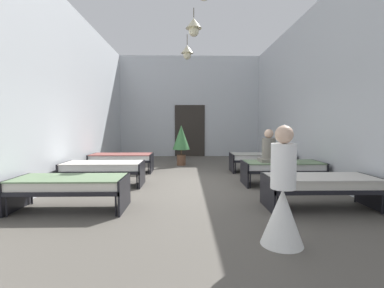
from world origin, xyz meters
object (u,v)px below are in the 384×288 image
at_px(bed_left_row_2, 122,158).
at_px(bed_right_row_2, 261,158).
at_px(bed_left_row_1, 103,168).
at_px(bed_right_row_1, 282,167).
at_px(patient_seated_primary, 269,150).
at_px(potted_plant, 181,140).
at_px(bed_right_row_0, 320,184).
at_px(bed_left_row_0, 70,185).
at_px(nurse_near_aisle, 283,202).

relative_size(bed_left_row_2, bed_right_row_2, 1.00).
bearing_deg(bed_left_row_1, bed_right_row_1, 0.00).
bearing_deg(bed_left_row_2, patient_seated_primary, -25.56).
xyz_separation_m(patient_seated_primary, potted_plant, (-2.19, 3.35, 0.07)).
relative_size(patient_seated_primary, potted_plant, 0.55).
distance_m(bed_right_row_0, bed_right_row_2, 3.80).
bearing_deg(bed_left_row_0, patient_seated_primary, 25.05).
bearing_deg(nurse_near_aisle, patient_seated_primary, -1.97).
xyz_separation_m(bed_right_row_2, nurse_near_aisle, (-1.19, -5.25, 0.09)).
bearing_deg(bed_left_row_1, patient_seated_primary, -0.31).
xyz_separation_m(bed_left_row_1, bed_right_row_1, (4.37, 0.00, 0.00)).
height_order(bed_right_row_0, nurse_near_aisle, nurse_near_aisle).
xyz_separation_m(nurse_near_aisle, potted_plant, (-1.35, 6.68, 0.41)).
xyz_separation_m(bed_left_row_0, nurse_near_aisle, (3.18, -1.45, 0.09)).
distance_m(bed_left_row_2, potted_plant, 2.37).
height_order(bed_left_row_2, nurse_near_aisle, nurse_near_aisle).
bearing_deg(potted_plant, bed_right_row_0, -64.10).
height_order(bed_left_row_1, patient_seated_primary, patient_seated_primary).
distance_m(bed_left_row_1, bed_left_row_2, 1.90).
bearing_deg(bed_right_row_0, nurse_near_aisle, -129.26).
relative_size(bed_left_row_2, patient_seated_primary, 2.38).
xyz_separation_m(bed_right_row_2, patient_seated_primary, (-0.35, -1.92, 0.43)).
bearing_deg(bed_left_row_0, bed_left_row_1, 90.00).
xyz_separation_m(bed_right_row_1, patient_seated_primary, (-0.35, -0.02, 0.43)).
relative_size(bed_right_row_0, bed_left_row_2, 1.00).
distance_m(bed_right_row_1, bed_left_row_2, 4.76).
relative_size(bed_left_row_2, potted_plant, 1.30).
relative_size(bed_left_row_0, nurse_near_aisle, 1.28).
relative_size(bed_left_row_0, bed_right_row_1, 1.00).
distance_m(bed_left_row_2, nurse_near_aisle, 6.14).
xyz_separation_m(bed_left_row_2, patient_seated_primary, (4.02, -1.92, 0.43)).
relative_size(bed_right_row_2, patient_seated_primary, 2.38).
distance_m(bed_left_row_0, bed_right_row_0, 4.37).
height_order(bed_right_row_0, bed_left_row_1, same).
distance_m(bed_right_row_0, potted_plant, 5.83).
distance_m(bed_left_row_1, patient_seated_primary, 4.04).
bearing_deg(nurse_near_aisle, bed_right_row_2, -0.61).
relative_size(bed_left_row_1, nurse_near_aisle, 1.28).
xyz_separation_m(bed_right_row_1, bed_left_row_2, (-4.37, 1.90, 0.00)).
bearing_deg(bed_left_row_2, bed_left_row_0, -90.00).
bearing_deg(patient_seated_primary, bed_left_row_1, 179.69).
xyz_separation_m(bed_left_row_1, bed_right_row_2, (4.37, 1.90, 0.00)).
distance_m(bed_right_row_1, potted_plant, 4.21).
distance_m(bed_left_row_0, patient_seated_primary, 4.46).
height_order(bed_left_row_0, patient_seated_primary, patient_seated_primary).
distance_m(nurse_near_aisle, patient_seated_primary, 3.45).
distance_m(bed_right_row_0, patient_seated_primary, 1.96).
relative_size(bed_right_row_0, nurse_near_aisle, 1.28).
bearing_deg(bed_left_row_2, bed_right_row_1, -23.51).
bearing_deg(potted_plant, patient_seated_primary, -56.83).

